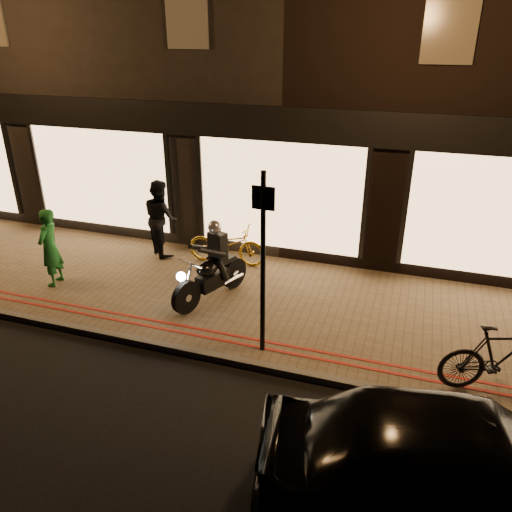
% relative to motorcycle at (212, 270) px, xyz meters
% --- Properties ---
extents(ground, '(90.00, 90.00, 0.00)m').
position_rel_motorcycle_xyz_m(ground, '(0.70, -1.75, -0.73)').
color(ground, black).
rests_on(ground, ground).
extents(sidewalk, '(50.00, 4.00, 0.12)m').
position_rel_motorcycle_xyz_m(sidewalk, '(0.70, 0.25, -0.67)').
color(sidewalk, brown).
rests_on(sidewalk, ground).
extents(kerb_stone, '(50.00, 0.14, 0.12)m').
position_rel_motorcycle_xyz_m(kerb_stone, '(0.70, -1.70, -0.67)').
color(kerb_stone, '#59544C').
rests_on(kerb_stone, ground).
extents(red_kerb_lines, '(50.00, 0.26, 0.01)m').
position_rel_motorcycle_xyz_m(red_kerb_lines, '(0.70, -1.20, -0.61)').
color(red_kerb_lines, maroon).
rests_on(red_kerb_lines, sidewalk).
extents(building_row, '(48.00, 10.11, 8.50)m').
position_rel_motorcycle_xyz_m(building_row, '(0.70, 7.24, 3.51)').
color(building_row, black).
rests_on(building_row, ground).
extents(motorcycle, '(0.89, 1.85, 1.59)m').
position_rel_motorcycle_xyz_m(motorcycle, '(0.00, 0.00, 0.00)').
color(motorcycle, black).
rests_on(motorcycle, sidewalk).
extents(sign_post, '(0.35, 0.08, 3.00)m').
position_rel_motorcycle_xyz_m(sign_post, '(1.43, -1.32, 1.06)').
color(sign_post, black).
rests_on(sign_post, sidewalk).
extents(bicycle_gold, '(1.79, 0.71, 0.92)m').
position_rel_motorcycle_xyz_m(bicycle_gold, '(-0.33, 1.59, -0.15)').
color(bicycle_gold, gold).
rests_on(bicycle_gold, sidewalk).
extents(bicycle_dark, '(1.84, 1.02, 1.06)m').
position_rel_motorcycle_xyz_m(bicycle_dark, '(4.96, -1.18, -0.08)').
color(bicycle_dark, black).
rests_on(bicycle_dark, sidewalk).
extents(person_green, '(0.48, 0.64, 1.61)m').
position_rel_motorcycle_xyz_m(person_green, '(-3.33, -0.44, 0.19)').
color(person_green, '#1D6E2A').
rests_on(person_green, sidewalk).
extents(person_dark, '(1.08, 1.06, 1.76)m').
position_rel_motorcycle_xyz_m(person_dark, '(-1.95, 1.64, 0.27)').
color(person_dark, black).
rests_on(person_dark, sidewalk).
extents(parked_car, '(4.56, 2.54, 1.47)m').
position_rel_motorcycle_xyz_m(parked_car, '(4.31, -3.54, -0.00)').
color(parked_car, black).
rests_on(parked_car, ground).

